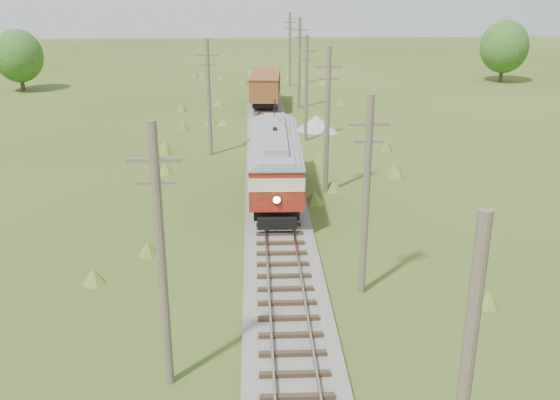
{
  "coord_description": "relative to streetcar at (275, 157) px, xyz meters",
  "views": [
    {
      "loc": [
        -1.26,
        -5.78,
        13.0
      ],
      "look_at": [
        0.0,
        23.16,
        2.41
      ],
      "focal_mm": 40.0,
      "sensor_mm": 36.0,
      "label": 1
    }
  ],
  "objects": [
    {
      "name": "railbed_main",
      "position": [
        0.0,
        4.04,
        -2.45
      ],
      "size": [
        3.6,
        96.0,
        0.57
      ],
      "color": "#605B54",
      "rests_on": "ground"
    },
    {
      "name": "streetcar",
      "position": [
        0.0,
        0.0,
        0.0
      ],
      "size": [
        3.15,
        12.49,
        5.68
      ],
      "rotation": [
        0.0,
        0.0,
        -0.02
      ],
      "color": "black",
      "rests_on": "ground"
    },
    {
      "name": "gondola",
      "position": [
        0.0,
        27.62,
        -0.49
      ],
      "size": [
        3.4,
        8.98,
        2.93
      ],
      "rotation": [
        0.0,
        0.0,
        -0.06
      ],
      "color": "black",
      "rests_on": "ground"
    },
    {
      "name": "gravel_pile",
      "position": [
        4.38,
        17.47,
        -2.04
      ],
      "size": [
        3.5,
        3.72,
        1.27
      ],
      "color": "gray",
      "rests_on": "ground"
    },
    {
      "name": "utility_pole_r_2",
      "position": [
        3.3,
        -11.96,
        1.78
      ],
      "size": [
        1.6,
        0.3,
        8.6
      ],
      "color": "brown",
      "rests_on": "ground"
    },
    {
      "name": "utility_pole_r_3",
      "position": [
        3.2,
        1.04,
        1.99
      ],
      "size": [
        1.6,
        0.3,
        9.0
      ],
      "color": "brown",
      "rests_on": "ground"
    },
    {
      "name": "utility_pole_r_4",
      "position": [
        3.0,
        14.04,
        1.68
      ],
      "size": [
        1.6,
        0.3,
        8.4
      ],
      "color": "brown",
      "rests_on": "ground"
    },
    {
      "name": "utility_pole_r_5",
      "position": [
        3.4,
        27.04,
        1.94
      ],
      "size": [
        1.6,
        0.3,
        8.9
      ],
      "color": "brown",
      "rests_on": "ground"
    },
    {
      "name": "utility_pole_r_6",
      "position": [
        3.2,
        40.04,
        1.84
      ],
      "size": [
        1.6,
        0.3,
        8.7
      ],
      "color": "brown",
      "rests_on": "ground"
    },
    {
      "name": "utility_pole_l_a",
      "position": [
        -4.2,
        -17.96,
        1.99
      ],
      "size": [
        1.6,
        0.3,
        9.0
      ],
      "color": "brown",
      "rests_on": "ground"
    },
    {
      "name": "utility_pole_l_b",
      "position": [
        -4.5,
        10.04,
        1.78
      ],
      "size": [
        1.6,
        0.3,
        8.6
      ],
      "color": "brown",
      "rests_on": "ground"
    },
    {
      "name": "tree_mid_a",
      "position": [
        -28.0,
        38.04,
        1.38
      ],
      "size": [
        5.46,
        5.46,
        7.03
      ],
      "color": "#38281C",
      "rests_on": "ground"
    },
    {
      "name": "tree_mid_b",
      "position": [
        30.0,
        42.04,
        1.69
      ],
      "size": [
        5.88,
        5.88,
        7.57
      ],
      "color": "#38281C",
      "rests_on": "ground"
    }
  ]
}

